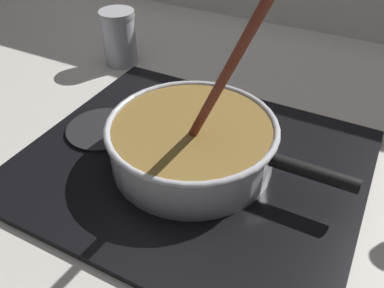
# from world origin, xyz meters

# --- Properties ---
(ground) EXTENTS (2.40, 1.60, 0.04)m
(ground) POSITION_xyz_m (0.00, 0.00, -0.02)
(ground) COLOR beige
(hob_plate) EXTENTS (0.56, 0.48, 0.01)m
(hob_plate) POSITION_xyz_m (0.13, 0.11, 0.01)
(hob_plate) COLOR black
(hob_plate) RESTS_ON ground
(burner_ring) EXTENTS (0.20, 0.20, 0.01)m
(burner_ring) POSITION_xyz_m (0.13, 0.11, 0.02)
(burner_ring) COLOR #592D0C
(burner_ring) RESTS_ON hob_plate
(spare_burner) EXTENTS (0.13, 0.13, 0.01)m
(spare_burner) POSITION_xyz_m (-0.06, 0.11, 0.01)
(spare_burner) COLOR #262628
(spare_burner) RESTS_ON hob_plate
(cooking_pan) EXTENTS (0.40, 0.28, 0.32)m
(cooking_pan) POSITION_xyz_m (0.13, 0.11, 0.05)
(cooking_pan) COLOR silver
(cooking_pan) RESTS_ON hob_plate
(condiment_jar) EXTENTS (0.08, 0.08, 0.13)m
(condiment_jar) POSITION_xyz_m (-0.20, 0.37, 0.07)
(condiment_jar) COLOR silver
(condiment_jar) RESTS_ON ground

